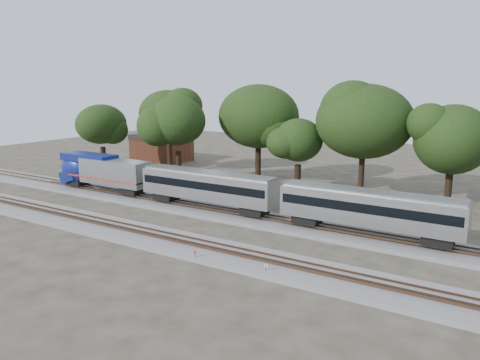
% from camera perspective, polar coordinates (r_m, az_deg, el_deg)
% --- Properties ---
extents(ground, '(160.00, 160.00, 0.00)m').
position_cam_1_polar(ground, '(42.72, -1.33, -7.09)').
color(ground, '#383328').
rests_on(ground, ground).
extents(track_far, '(160.00, 5.00, 0.73)m').
position_cam_1_polar(track_far, '(47.54, 2.66, -4.89)').
color(track_far, slate).
rests_on(track_far, ground).
extents(track_near, '(160.00, 5.00, 0.73)m').
position_cam_1_polar(track_near, '(39.56, -4.55, -8.36)').
color(track_near, slate).
rests_on(track_near, ground).
extents(train, '(84.35, 2.90, 4.28)m').
position_cam_1_polar(train, '(42.71, 15.63, -3.28)').
color(train, silver).
rests_on(train, ground).
extents(switch_stand_red, '(0.28, 0.12, 0.91)m').
position_cam_1_polar(switch_stand_red, '(37.23, -5.49, -9.06)').
color(switch_stand_red, '#512D19').
rests_on(switch_stand_red, ground).
extents(switch_stand_white, '(0.28, 0.15, 0.93)m').
position_cam_1_polar(switch_stand_white, '(34.52, 3.16, -10.70)').
color(switch_stand_white, '#512D19').
rests_on(switch_stand_white, ground).
extents(switch_lever, '(0.54, 0.38, 0.30)m').
position_cam_1_polar(switch_lever, '(35.22, 3.10, -11.01)').
color(switch_lever, '#512D19').
rests_on(switch_lever, ground).
extents(brick_building, '(10.19, 7.38, 4.76)m').
position_cam_1_polar(brick_building, '(86.78, -9.55, 3.94)').
color(brick_building, brown).
rests_on(brick_building, ground).
extents(tree_0, '(7.81, 7.81, 11.01)m').
position_cam_1_polar(tree_0, '(75.47, -16.53, 6.53)').
color(tree_0, black).
rests_on(tree_0, ground).
extents(tree_1, '(9.40, 9.40, 13.25)m').
position_cam_1_polar(tree_1, '(73.81, -8.72, 7.98)').
color(tree_1, black).
rests_on(tree_1, ground).
extents(tree_2, '(9.10, 9.10, 12.83)m').
position_cam_1_polar(tree_2, '(63.22, -7.63, 7.17)').
color(tree_2, black).
rests_on(tree_2, ground).
extents(tree_3, '(9.50, 9.50, 13.40)m').
position_cam_1_polar(tree_3, '(65.13, 2.26, 7.74)').
color(tree_3, black).
rests_on(tree_3, ground).
extents(tree_4, '(6.95, 6.95, 9.81)m').
position_cam_1_polar(tree_4, '(59.21, 7.14, 4.83)').
color(tree_4, black).
rests_on(tree_4, ground).
extents(tree_5, '(9.53, 9.53, 13.43)m').
position_cam_1_polar(tree_5, '(57.66, 14.89, 6.90)').
color(tree_5, black).
rests_on(tree_5, ground).
extents(tree_6, '(7.91, 7.91, 11.15)m').
position_cam_1_polar(tree_6, '(56.24, 24.49, 4.50)').
color(tree_6, black).
rests_on(tree_6, ground).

